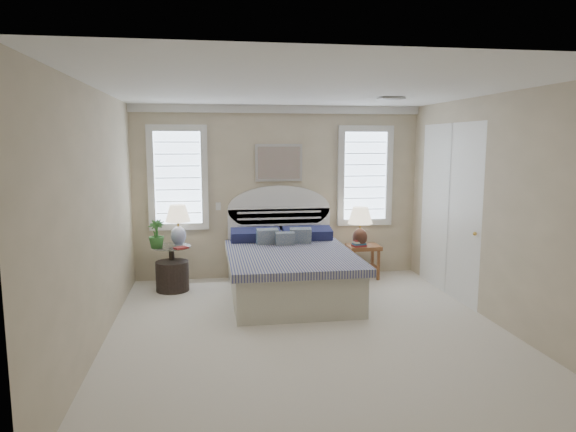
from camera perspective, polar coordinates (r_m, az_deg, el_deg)
The scene contains 21 objects.
floor at distance 6.00m, azimuth 2.30°, elevation -12.69°, with size 4.50×5.00×0.01m, color silver.
ceiling at distance 5.63m, azimuth 2.46°, elevation 13.92°, with size 4.50×5.00×0.01m, color white.
wall_back at distance 8.11m, azimuth -1.05°, elevation 2.63°, with size 4.50×0.02×2.70m, color #B8AA8A.
wall_left at distance 5.67m, azimuth -20.52°, elevation -0.31°, with size 0.02×5.00×2.70m, color #B8AA8A.
wall_right at distance 6.48m, azimuth 22.29°, elevation 0.60°, with size 0.02×5.00×2.70m, color #B8AA8A.
crown_molding at distance 8.05m, azimuth -1.04°, elevation 11.78°, with size 4.50×0.08×0.12m, color silver.
hvac_vent at distance 6.72m, azimuth 11.41°, elevation 12.67°, with size 0.30×0.20×0.02m, color #B2B2B2.
switch_plate at distance 8.04m, azimuth -7.75°, elevation 1.08°, with size 0.08×0.01×0.12m, color silver.
window_left at distance 8.01m, azimuth -12.12°, elevation 4.17°, with size 0.90×0.06×1.60m, color #C9E3FF.
window_right at distance 8.37m, azimuth 8.53°, elevation 4.43°, with size 0.90×0.06×1.60m, color #C9E3FF.
painting at distance 8.04m, azimuth -1.02°, elevation 5.94°, with size 0.74×0.04×0.58m, color silver.
closet_door at distance 7.53m, azimuth 17.41°, elevation 0.68°, with size 0.02×1.80×2.40m, color white.
bed at distance 7.26m, azimuth 0.09°, elevation -5.77°, with size 1.72×2.28×1.47m.
side_table_left at distance 7.77m, azimuth -12.77°, elevation -5.04°, with size 0.56×0.56×0.63m.
nightstand_right at distance 8.20m, azimuth 8.36°, elevation -4.22°, with size 0.50×0.40×0.53m.
floor_pot at distance 7.67m, azimuth -12.72°, elevation -6.52°, with size 0.47×0.47×0.43m, color black.
lamp_left at distance 7.75m, azimuth -12.12°, elevation -0.46°, with size 0.42×0.42×0.60m.
lamp_right at distance 8.03m, azimuth 8.03°, elevation -0.69°, with size 0.47×0.47×0.62m.
potted_plant at distance 7.58m, azimuth -14.42°, elevation -1.96°, with size 0.23×0.23×0.41m, color #3C772F.
books_left at distance 7.50m, azimuth -11.81°, elevation -3.48°, with size 0.22×0.20×0.02m.
books_right at distance 8.06m, azimuth 7.90°, elevation -3.01°, with size 0.23×0.19×0.11m.
Camera 1 is at (-1.09, -5.50, 2.14)m, focal length 32.00 mm.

